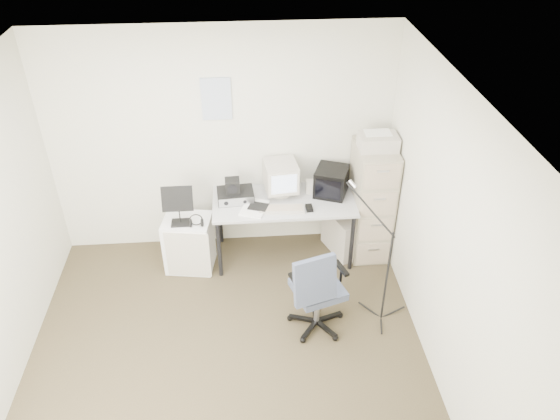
{
  "coord_description": "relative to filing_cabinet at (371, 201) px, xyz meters",
  "views": [
    {
      "loc": [
        0.21,
        -3.35,
        3.9
      ],
      "look_at": [
        0.55,
        0.95,
        0.95
      ],
      "focal_mm": 35.0,
      "sensor_mm": 36.0,
      "label": 1
    }
  ],
  "objects": [
    {
      "name": "wall_right",
      "position": [
        0.22,
        -1.48,
        0.6
      ],
      "size": [
        0.02,
        3.6,
        2.5
      ],
      "primitive_type": "cube",
      "color": "beige",
      "rests_on": "ground"
    },
    {
      "name": "mic_stand",
      "position": [
        -0.08,
        -1.09,
        0.03
      ],
      "size": [
        0.03,
        0.03,
        1.36
      ],
      "primitive_type": "cylinder",
      "rotation": [
        0.0,
        0.0,
        2.29
      ],
      "color": "black",
      "rests_on": "floor"
    },
    {
      "name": "filing_cabinet",
      "position": [
        0.0,
        0.0,
        0.0
      ],
      "size": [
        0.4,
        0.6,
        1.3
      ],
      "primitive_type": "cube",
      "color": "gray",
      "rests_on": "floor"
    },
    {
      "name": "floor",
      "position": [
        -1.58,
        -1.48,
        -0.66
      ],
      "size": [
        3.6,
        3.6,
        0.01
      ],
      "primitive_type": "cube",
      "color": "#3C301F",
      "rests_on": "ground"
    },
    {
      "name": "side_cart",
      "position": [
        -1.98,
        -0.14,
        -0.35
      ],
      "size": [
        0.54,
        0.46,
        0.61
      ],
      "primitive_type": "cube",
      "rotation": [
        0.0,
        0.0,
        -0.15
      ],
      "color": "white",
      "rests_on": "floor"
    },
    {
      "name": "music_stand",
      "position": [
        -2.03,
        -0.19,
        0.19
      ],
      "size": [
        0.34,
        0.23,
        0.46
      ],
      "primitive_type": "cube",
      "rotation": [
        0.0,
        0.0,
        -0.21
      ],
      "color": "black",
      "rests_on": "side_cart"
    },
    {
      "name": "desk",
      "position": [
        -0.95,
        -0.03,
        -0.29
      ],
      "size": [
        1.5,
        0.7,
        0.73
      ],
      "primitive_type": "cube",
      "color": "#A0A0A0",
      "rests_on": "floor"
    },
    {
      "name": "ceiling",
      "position": [
        -1.58,
        -1.48,
        1.85
      ],
      "size": [
        3.6,
        3.6,
        0.01
      ],
      "primitive_type": "cube",
      "color": "white",
      "rests_on": "ground"
    },
    {
      "name": "radio_receiver",
      "position": [
        -1.46,
        0.02,
        0.13
      ],
      "size": [
        0.4,
        0.3,
        0.11
      ],
      "primitive_type": "cube",
      "rotation": [
        0.0,
        0.0,
        0.07
      ],
      "color": "black",
      "rests_on": "desk"
    },
    {
      "name": "crt_monitor",
      "position": [
        -0.97,
        0.11,
        0.27
      ],
      "size": [
        0.37,
        0.39,
        0.37
      ],
      "primitive_type": "cube",
      "rotation": [
        0.0,
        0.0,
        0.11
      ],
      "color": "#B5AB9A",
      "rests_on": "desk"
    },
    {
      "name": "wall_calendar",
      "position": [
        -1.6,
        0.31,
        1.1
      ],
      "size": [
        0.3,
        0.02,
        0.44
      ],
      "primitive_type": "cube",
      "color": "white",
      "rests_on": "wall_back"
    },
    {
      "name": "office_chair",
      "position": [
        -0.73,
        -1.14,
        -0.17
      ],
      "size": [
        0.7,
        0.7,
        0.97
      ],
      "primitive_type": "cube",
      "rotation": [
        0.0,
        0.0,
        0.31
      ],
      "color": "#454F62",
      "rests_on": "floor"
    },
    {
      "name": "radio_speaker",
      "position": [
        -1.48,
        0.01,
        0.26
      ],
      "size": [
        0.16,
        0.15,
        0.15
      ],
      "primitive_type": "cube",
      "rotation": [
        0.0,
        0.0,
        0.03
      ],
      "color": "black",
      "rests_on": "radio_receiver"
    },
    {
      "name": "headphones",
      "position": [
        -1.87,
        -0.25,
        0.01
      ],
      "size": [
        0.18,
        0.18,
        0.03
      ],
      "primitive_type": "torus",
      "rotation": [
        0.0,
        0.0,
        0.2
      ],
      "color": "black",
      "rests_on": "side_cart"
    },
    {
      "name": "keyboard",
      "position": [
        -0.99,
        -0.21,
        0.09
      ],
      "size": [
        0.48,
        0.19,
        0.03
      ],
      "primitive_type": "cube",
      "rotation": [
        0.0,
        0.0,
        -0.05
      ],
      "color": "#B5AB9A",
      "rests_on": "desk"
    },
    {
      "name": "wall_back",
      "position": [
        -1.58,
        0.32,
        0.6
      ],
      "size": [
        3.6,
        0.02,
        2.5
      ],
      "primitive_type": "cube",
      "color": "beige",
      "rests_on": "ground"
    },
    {
      "name": "pc_tower",
      "position": [
        -0.3,
        -0.0,
        -0.42
      ],
      "size": [
        0.39,
        0.55,
        0.47
      ],
      "primitive_type": "cube",
      "rotation": [
        0.0,
        0.0,
        0.37
      ],
      "color": "#B5AB9A",
      "rests_on": "floor"
    },
    {
      "name": "desk_speaker",
      "position": [
        -0.66,
        0.1,
        0.16
      ],
      "size": [
        0.08,
        0.08,
        0.15
      ],
      "primitive_type": "cube",
      "rotation": [
        0.0,
        0.0,
        -0.02
      ],
      "color": "beige",
      "rests_on": "desk"
    },
    {
      "name": "printer",
      "position": [
        0.0,
        -0.02,
        0.73
      ],
      "size": [
        0.39,
        0.27,
        0.15
      ],
      "primitive_type": "cube",
      "rotation": [
        0.0,
        0.0,
        0.0
      ],
      "color": "#B5AB9A",
      "rests_on": "filing_cabinet"
    },
    {
      "name": "papers",
      "position": [
        -1.27,
        -0.17,
        0.09
      ],
      "size": [
        0.34,
        0.39,
        0.02
      ],
      "primitive_type": "cube",
      "rotation": [
        0.0,
        0.0,
        -0.35
      ],
      "color": "white",
      "rests_on": "desk"
    },
    {
      "name": "crt_tv",
      "position": [
        -0.43,
        0.07,
        0.23
      ],
      "size": [
        0.42,
        0.44,
        0.29
      ],
      "primitive_type": "cube",
      "rotation": [
        0.0,
        0.0,
        -0.37
      ],
      "color": "black",
      "rests_on": "desk"
    },
    {
      "name": "mouse",
      "position": [
        -0.7,
        -0.22,
        0.1
      ],
      "size": [
        0.07,
        0.12,
        0.03
      ],
      "primitive_type": "cube",
      "rotation": [
        0.0,
        0.0,
        0.05
      ],
      "color": "black",
      "rests_on": "desk"
    }
  ]
}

